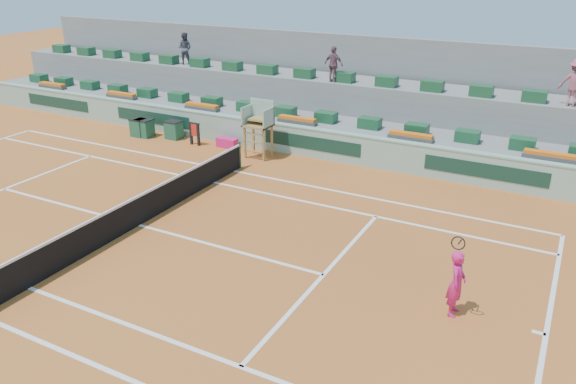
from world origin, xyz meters
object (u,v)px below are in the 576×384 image
at_px(drink_cooler_a, 174,130).
at_px(tennis_player, 457,283).
at_px(player_bag, 227,143).
at_px(umpire_chair, 259,121).

xyz_separation_m(drink_cooler_a, tennis_player, (14.66, -7.95, 0.41)).
relative_size(player_bag, drink_cooler_a, 1.13).
bearing_deg(tennis_player, player_bag, 145.70).
distance_m(player_bag, tennis_player, 14.23).
distance_m(umpire_chair, tennis_player, 12.47).
relative_size(player_bag, tennis_player, 0.42).
xyz_separation_m(player_bag, tennis_player, (11.75, -8.01, 0.62)).
bearing_deg(player_bag, drink_cooler_a, -178.68).
distance_m(umpire_chair, drink_cooler_a, 4.96).
bearing_deg(tennis_player, drink_cooler_a, 151.53).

